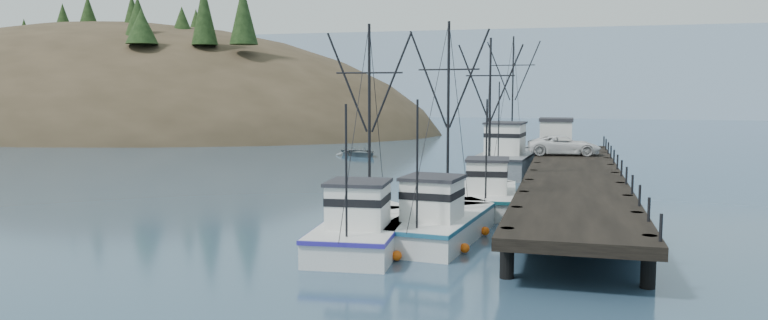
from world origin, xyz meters
TOP-DOWN VIEW (x-y plane):
  - ground at (0.00, 0.00)m, footprint 400.00×400.00m
  - pier at (14.00, 16.00)m, footprint 6.00×44.00m
  - headland at (-74.95, 78.61)m, footprint 134.80×78.00m
  - distant_ridge at (10.00, 170.00)m, footprint 360.00×40.00m
  - distant_ridge_far at (-40.00, 185.00)m, footprint 180.00×25.00m
  - moored_sailboats at (-30.66, 60.03)m, footprint 20.34×11.86m
  - trawler_near at (7.62, 2.46)m, footprint 4.56×10.96m
  - trawler_mid at (4.44, -0.09)m, footprint 4.40×10.91m
  - trawler_far at (8.87, 11.55)m, footprint 4.11×10.61m
  - work_vessel at (8.52, 30.73)m, footprint 5.40×14.82m
  - pier_shed at (12.50, 33.57)m, footprint 3.00×3.20m
  - pickup_truck at (13.26, 27.42)m, footprint 6.13×3.42m
  - motorboat at (-8.86, 41.98)m, footprint 6.86×6.66m

SIDE VIEW (x-z plane):
  - headland at x=-74.95m, z-range -30.05..20.95m
  - ground at x=0.00m, z-range 0.00..0.00m
  - distant_ridge at x=10.00m, z-range -13.00..13.00m
  - distant_ridge_far at x=-40.00m, z-range -9.00..9.00m
  - motorboat at x=-8.86m, z-range -0.58..0.58m
  - moored_sailboats at x=-30.66m, z-range -2.84..3.51m
  - trawler_mid at x=4.44m, z-range -4.59..6.23m
  - trawler_near at x=7.62m, z-range -4.73..6.37m
  - trawler_far at x=8.87m, z-range -4.64..6.28m
  - work_vessel at x=8.52m, z-range -5.01..7.46m
  - pier at x=14.00m, z-range 0.69..2.69m
  - pickup_truck at x=13.26m, z-range 2.00..3.62m
  - pier_shed at x=12.50m, z-range 2.02..4.82m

